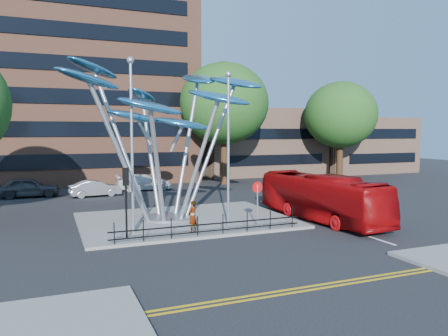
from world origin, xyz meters
name	(u,v)px	position (x,y,z in m)	size (l,w,h in m)	color
ground	(243,244)	(0.00, 0.00, 0.00)	(120.00, 120.00, 0.00)	black
traffic_island	(185,220)	(-1.00, 6.00, 0.07)	(12.00, 9.00, 0.15)	slate
double_yellow_near	(315,285)	(0.00, -6.00, 0.01)	(40.00, 0.12, 0.01)	gold
double_yellow_far	(320,288)	(0.00, -6.30, 0.01)	(40.00, 0.12, 0.01)	gold
brick_tower	(68,40)	(-6.00, 32.00, 15.00)	(25.00, 15.00, 30.00)	brown
low_building_near	(260,142)	(16.00, 30.00, 4.00)	(15.00, 8.00, 8.00)	tan
low_building_far	(362,145)	(30.00, 28.00, 3.50)	(12.00, 8.00, 7.00)	tan
tree_right	(224,104)	(8.00, 22.00, 8.04)	(8.80, 8.80, 12.11)	black
tree_far	(341,115)	(22.00, 22.00, 7.11)	(8.00, 8.00, 10.81)	black
leaf_sculpture	(163,104)	(-2.07, 6.68, 6.87)	(12.72, 9.54, 9.51)	#9EA0A5
street_lamp_left	(132,130)	(-4.50, 3.50, 5.36)	(0.36, 0.36, 8.80)	#9EA0A5
street_lamp_right	(228,135)	(0.50, 3.00, 5.09)	(0.36, 0.36, 8.30)	#9EA0A5
traffic_light_island	(126,188)	(-5.00, 2.50, 2.61)	(0.28, 0.18, 3.42)	black
no_entry_sign_island	(257,196)	(2.00, 2.52, 1.82)	(0.60, 0.10, 2.45)	#9EA0A5
pedestrian_railing_front	(211,227)	(-1.00, 1.70, 0.55)	(10.00, 0.06, 1.00)	black
red_bus	(321,197)	(6.60, 3.27, 1.37)	(2.31, 9.86, 2.75)	#960609
pedestrian	(193,217)	(-1.67, 2.50, 0.97)	(0.60, 0.39, 1.64)	gray
parked_car_left	(28,187)	(-9.93, 19.83, 0.81)	(1.91, 4.75, 1.62)	#393A3F
parked_car_mid	(95,188)	(-4.90, 18.16, 0.67)	(1.41, 4.04, 1.33)	#A5A7AD
parked_car_right	(144,182)	(-0.40, 20.60, 0.72)	(2.02, 4.96, 1.44)	silver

